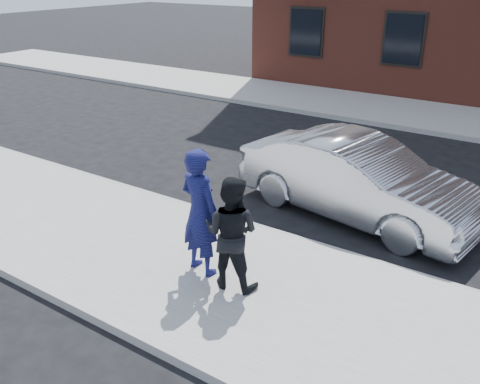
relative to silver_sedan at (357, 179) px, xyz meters
The scene contains 6 objects.
ground 3.60m from the silver_sedan, 65.74° to the right, with size 100.00×100.00×0.00m, color black.
near_sidewalk 3.81m from the silver_sedan, 67.32° to the right, with size 50.00×3.50×0.15m, color gray.
near_curb 2.30m from the silver_sedan, 48.85° to the right, with size 50.00×0.10×0.15m, color #999691.
silver_sedan is the anchor object (origin of this frame).
man_hoodie 3.65m from the silver_sedan, 109.08° to the right, with size 0.82×0.62×2.03m.
man_peacoat 3.55m from the silver_sedan, 99.27° to the right, with size 0.95×0.80×1.75m.
Camera 1 is at (1.65, -5.64, 4.57)m, focal length 38.00 mm.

